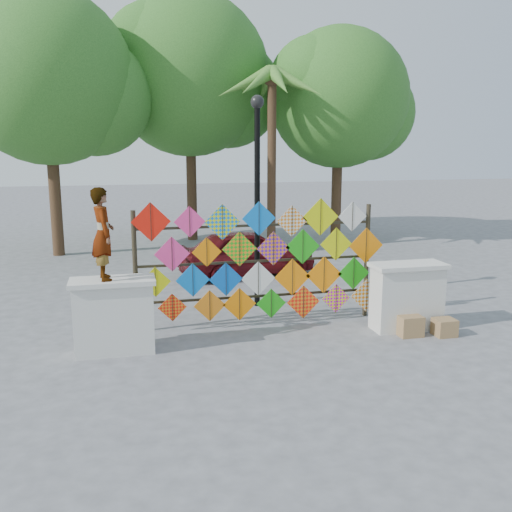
% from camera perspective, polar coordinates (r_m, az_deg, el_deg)
% --- Properties ---
extents(ground, '(80.00, 80.00, 0.00)m').
position_cam_1_polar(ground, '(10.61, 1.05, -8.01)').
color(ground, gray).
rests_on(ground, ground).
extents(parapet_left, '(1.40, 0.65, 1.28)m').
position_cam_1_polar(parapet_left, '(9.92, -14.02, -5.79)').
color(parapet_left, silver).
rests_on(parapet_left, ground).
extents(parapet_right, '(1.40, 0.65, 1.28)m').
position_cam_1_polar(parapet_right, '(11.19, 14.87, -3.88)').
color(parapet_right, silver).
rests_on(parapet_right, ground).
extents(kite_rack, '(4.94, 0.24, 2.45)m').
position_cam_1_polar(kite_rack, '(10.99, 0.81, -0.64)').
color(kite_rack, '#2B2518').
rests_on(kite_rack, ground).
extents(tree_west, '(5.85, 5.20, 8.01)m').
position_cam_1_polar(tree_west, '(18.92, -19.85, 16.33)').
color(tree_west, '#4E3A21').
rests_on(tree_west, ground).
extents(tree_mid, '(6.30, 5.60, 8.61)m').
position_cam_1_polar(tree_mid, '(21.01, -6.40, 17.41)').
color(tree_mid, '#4E3A21').
rests_on(tree_mid, ground).
extents(tree_east, '(5.40, 4.80, 7.42)m').
position_cam_1_polar(tree_east, '(20.72, 8.52, 15.26)').
color(tree_east, '#4E3A21').
rests_on(tree_east, ground).
extents(palm_tree, '(3.62, 3.62, 5.83)m').
position_cam_1_polar(palm_tree, '(18.36, 1.61, 15.79)').
color(palm_tree, '#4E3A21').
rests_on(palm_tree, ground).
extents(vendor_woman, '(0.46, 0.61, 1.52)m').
position_cam_1_polar(vendor_woman, '(9.62, -15.07, 2.14)').
color(vendor_woman, '#99999E').
rests_on(vendor_woman, parapet_left).
extents(sedan, '(3.85, 2.08, 1.24)m').
position_cam_1_polar(sedan, '(15.21, -0.91, 0.35)').
color(sedan, '#5D1014').
rests_on(sedan, ground).
extents(lamppost, '(0.28, 0.28, 4.46)m').
position_cam_1_polar(lamppost, '(12.05, 0.12, 7.41)').
color(lamppost, black).
rests_on(lamppost, ground).
extents(cardboard_box_near, '(0.43, 0.38, 0.38)m').
position_cam_1_polar(cardboard_box_near, '(10.96, 15.08, -6.72)').
color(cardboard_box_near, olive).
rests_on(cardboard_box_near, ground).
extents(cardboard_box_far, '(0.38, 0.35, 0.32)m').
position_cam_1_polar(cardboard_box_far, '(11.14, 18.33, -6.78)').
color(cardboard_box_far, olive).
rests_on(cardboard_box_far, ground).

